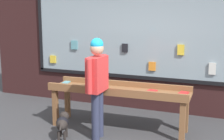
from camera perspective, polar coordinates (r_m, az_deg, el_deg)
The scene contains 4 objects.
shopfront_facade at distance 6.94m, azimuth 5.89°, elevation 7.65°, with size 7.80×0.29×3.69m.
display_table_main at distance 5.82m, azimuth 1.27°, elevation -4.28°, with size 2.65×0.75×0.86m.
person_browsing at distance 5.31m, azimuth -2.72°, elevation -1.85°, with size 0.23×0.69×1.76m.
small_dog at distance 5.54m, azimuth -9.01°, elevation -9.47°, with size 0.36×0.58×0.43m.
Camera 1 is at (1.98, -4.27, 2.21)m, focal length 50.00 mm.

